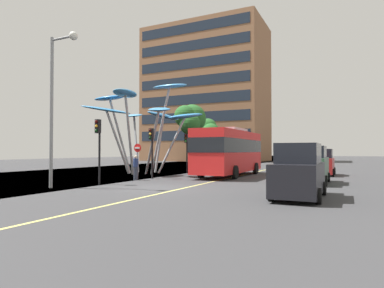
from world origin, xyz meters
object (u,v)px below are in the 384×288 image
object	(u,v)px
traffic_light_island_mid	(186,144)
car_parked_far	(322,163)
traffic_light_kerb_near	(98,138)
traffic_light_kerb_far	(151,142)
car_parked_near	(299,173)
car_parked_mid	(310,166)
street_lamp	(57,91)
red_bus	(230,150)
leaf_sculpture	(146,111)
pedestrian	(136,168)
traffic_light_opposite	(197,147)
no_entry_sign	(138,155)

from	to	relation	value
traffic_light_island_mid	car_parked_far	distance (m)	11.48
traffic_light_kerb_near	traffic_light_kerb_far	xyz separation A→B (m)	(0.53, 4.85, -0.16)
traffic_light_kerb_near	traffic_light_island_mid	bearing A→B (deg)	90.06
car_parked_near	car_parked_mid	world-z (taller)	car_parked_near
traffic_light_kerb_near	street_lamp	size ratio (longest dim) A/B	0.47
traffic_light_kerb_far	red_bus	bearing A→B (deg)	49.52
traffic_light_kerb_far	car_parked_far	world-z (taller)	traffic_light_kerb_far
leaf_sculpture	car_parked_mid	world-z (taller)	leaf_sculpture
red_bus	pedestrian	bearing A→B (deg)	-125.56
car_parked_near	red_bus	bearing A→B (deg)	122.87
traffic_light_kerb_far	traffic_light_opposite	distance (m)	7.92
traffic_light_kerb_far	no_entry_sign	xyz separation A→B (m)	(-0.86, -0.45, -0.93)
red_bus	traffic_light_island_mid	distance (m)	5.03
traffic_light_island_mid	traffic_light_kerb_near	bearing A→B (deg)	-89.94
traffic_light_kerb_far	car_parked_near	size ratio (longest dim) A/B	0.82
red_bus	car_parked_mid	distance (m)	7.26
car_parked_mid	no_entry_sign	distance (m)	11.53
car_parked_near	traffic_light_kerb_near	bearing A→B (deg)	177.56
no_entry_sign	pedestrian	bearing A→B (deg)	-61.48
car_parked_near	no_entry_sign	size ratio (longest dim) A/B	1.74
car_parked_mid	car_parked_far	xyz separation A→B (m)	(0.14, 7.26, -0.07)
car_parked_mid	no_entry_sign	xyz separation A→B (m)	(-11.35, -1.91, 0.59)
traffic_light_kerb_far	no_entry_sign	size ratio (longest dim) A/B	1.44
red_bus	traffic_light_kerb_near	bearing A→B (deg)	-115.73
car_parked_mid	traffic_light_kerb_far	bearing A→B (deg)	-172.06
traffic_light_kerb_near	car_parked_near	xyz separation A→B (m)	(11.27, -0.48, -1.69)
car_parked_far	pedestrian	world-z (taller)	car_parked_far
traffic_light_kerb_near	traffic_light_kerb_far	world-z (taller)	traffic_light_kerb_near
car_parked_far	no_entry_sign	size ratio (longest dim) A/B	1.56
car_parked_far	street_lamp	size ratio (longest dim) A/B	0.48
traffic_light_kerb_near	traffic_light_island_mid	world-z (taller)	traffic_light_kerb_near
traffic_light_island_mid	traffic_light_kerb_far	bearing A→B (deg)	-85.31
red_bus	traffic_light_kerb_near	distance (m)	10.81
red_bus	traffic_light_opposite	bearing A→B (deg)	144.16
red_bus	car_parked_near	xyz separation A→B (m)	(6.59, -10.20, -0.98)
traffic_light_kerb_far	street_lamp	distance (m)	7.75
traffic_light_kerb_far	no_entry_sign	world-z (taller)	traffic_light_kerb_far
car_parked_mid	pedestrian	size ratio (longest dim) A/B	2.61
traffic_light_opposite	street_lamp	size ratio (longest dim) A/B	0.39
traffic_light_kerb_far	traffic_light_opposite	bearing A→B (deg)	90.51
traffic_light_kerb_near	traffic_light_kerb_far	size ratio (longest dim) A/B	1.07
traffic_light_kerb_far	car_parked_mid	distance (m)	10.70
car_parked_mid	street_lamp	size ratio (longest dim) A/B	0.54
leaf_sculpture	car_parked_mid	xyz separation A→B (m)	(13.88, -2.91, -4.41)
car_parked_far	leaf_sculpture	bearing A→B (deg)	-162.74
traffic_light_kerb_near	traffic_light_opposite	world-z (taller)	traffic_light_kerb_near
pedestrian	no_entry_sign	world-z (taller)	no_entry_sign
car_parked_far	traffic_light_kerb_far	bearing A→B (deg)	-140.63
traffic_light_island_mid	car_parked_mid	size ratio (longest dim) A/B	0.80
pedestrian	no_entry_sign	distance (m)	1.37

